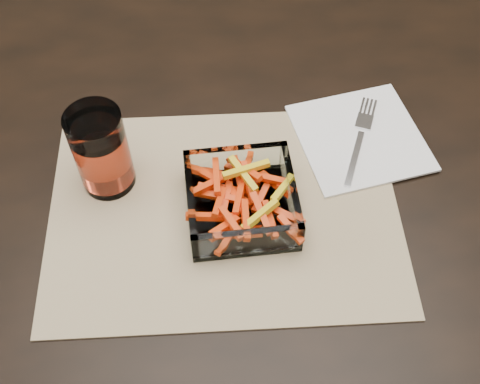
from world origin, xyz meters
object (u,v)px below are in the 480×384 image
object	(u,v)px
tumbler	(102,153)
fork	(360,137)
dining_table	(310,180)
glass_bowl	(241,202)

from	to	relation	value
tumbler	fork	size ratio (longest dim) A/B	0.79
dining_table	tumbler	bearing A→B (deg)	-173.14
fork	tumbler	bearing A→B (deg)	-150.93
dining_table	tumbler	world-z (taller)	tumbler
tumbler	fork	xyz separation A→B (m)	(0.35, 0.03, -0.05)
dining_table	fork	distance (m)	0.11
tumbler	glass_bowl	bearing A→B (deg)	-22.45
tumbler	fork	distance (m)	0.35
glass_bowl	fork	world-z (taller)	glass_bowl
glass_bowl	tumbler	size ratio (longest dim) A/B	1.10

